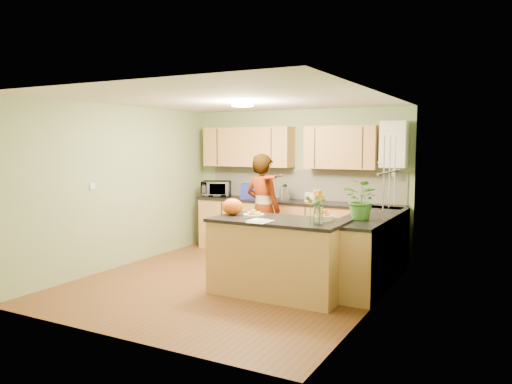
% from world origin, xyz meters
% --- Properties ---
extents(floor, '(4.50, 4.50, 0.00)m').
position_xyz_m(floor, '(0.00, 0.00, 0.00)').
color(floor, brown).
rests_on(floor, ground).
extents(ceiling, '(4.00, 4.50, 0.02)m').
position_xyz_m(ceiling, '(0.00, 0.00, 2.50)').
color(ceiling, silver).
rests_on(ceiling, wall_back).
extents(wall_back, '(4.00, 0.02, 2.50)m').
position_xyz_m(wall_back, '(0.00, 2.25, 1.25)').
color(wall_back, '#88A072').
rests_on(wall_back, floor).
extents(wall_front, '(4.00, 0.02, 2.50)m').
position_xyz_m(wall_front, '(0.00, -2.25, 1.25)').
color(wall_front, '#88A072').
rests_on(wall_front, floor).
extents(wall_left, '(0.02, 4.50, 2.50)m').
position_xyz_m(wall_left, '(-2.00, 0.00, 1.25)').
color(wall_left, '#88A072').
rests_on(wall_left, floor).
extents(wall_right, '(0.02, 4.50, 2.50)m').
position_xyz_m(wall_right, '(2.00, 0.00, 1.25)').
color(wall_right, '#88A072').
rests_on(wall_right, floor).
extents(back_counter, '(3.64, 0.62, 0.94)m').
position_xyz_m(back_counter, '(0.10, 1.95, 0.47)').
color(back_counter, tan).
rests_on(back_counter, floor).
extents(right_counter, '(0.62, 2.24, 0.94)m').
position_xyz_m(right_counter, '(1.70, 0.85, 0.47)').
color(right_counter, tan).
rests_on(right_counter, floor).
extents(splashback, '(3.60, 0.02, 0.52)m').
position_xyz_m(splashback, '(0.10, 2.23, 1.20)').
color(splashback, white).
rests_on(splashback, back_counter).
extents(upper_cabinets, '(3.20, 0.34, 0.70)m').
position_xyz_m(upper_cabinets, '(-0.18, 2.08, 1.85)').
color(upper_cabinets, tan).
rests_on(upper_cabinets, wall_back).
extents(boiler, '(0.40, 0.30, 0.86)m').
position_xyz_m(boiler, '(1.70, 2.09, 1.90)').
color(boiler, white).
rests_on(boiler, wall_back).
extents(window_right, '(0.01, 1.30, 1.05)m').
position_xyz_m(window_right, '(1.99, 0.60, 1.55)').
color(window_right, white).
rests_on(window_right, wall_right).
extents(light_switch, '(0.02, 0.09, 0.09)m').
position_xyz_m(light_switch, '(-1.99, -0.60, 1.30)').
color(light_switch, white).
rests_on(light_switch, wall_left).
extents(ceiling_lamp, '(0.30, 0.30, 0.07)m').
position_xyz_m(ceiling_lamp, '(0.00, 0.30, 2.46)').
color(ceiling_lamp, '#FFEABF').
rests_on(ceiling_lamp, ceiling).
extents(peninsula_island, '(1.69, 0.86, 0.97)m').
position_xyz_m(peninsula_island, '(0.80, -0.20, 0.49)').
color(peninsula_island, tan).
rests_on(peninsula_island, floor).
extents(fruit_dish, '(0.27, 0.27, 0.09)m').
position_xyz_m(fruit_dish, '(0.45, -0.20, 1.01)').
color(fruit_dish, '#F6EEC5').
rests_on(fruit_dish, peninsula_island).
extents(orange_bowl, '(0.22, 0.22, 0.13)m').
position_xyz_m(orange_bowl, '(1.35, -0.05, 1.02)').
color(orange_bowl, '#F6EEC5').
rests_on(orange_bowl, peninsula_island).
extents(flower_vase, '(0.25, 0.25, 0.46)m').
position_xyz_m(flower_vase, '(1.40, -0.38, 1.27)').
color(flower_vase, silver).
rests_on(flower_vase, peninsula_island).
extents(orange_bag, '(0.35, 0.33, 0.22)m').
position_xyz_m(orange_bag, '(0.10, -0.15, 1.08)').
color(orange_bag, orange).
rests_on(orange_bag, peninsula_island).
extents(papers, '(0.24, 0.32, 0.01)m').
position_xyz_m(papers, '(0.70, -0.50, 0.97)').
color(papers, white).
rests_on(papers, peninsula_island).
extents(violinist, '(0.72, 0.56, 1.76)m').
position_xyz_m(violinist, '(-0.09, 1.11, 0.88)').
color(violinist, tan).
rests_on(violinist, floor).
extents(violin, '(0.58, 0.50, 0.14)m').
position_xyz_m(violin, '(0.11, 0.89, 1.41)').
color(violin, '#4F1304').
rests_on(violin, violinist).
extents(microwave, '(0.60, 0.51, 0.28)m').
position_xyz_m(microwave, '(-1.50, 1.94, 1.08)').
color(microwave, white).
rests_on(microwave, back_counter).
extents(blue_box, '(0.40, 0.35, 0.26)m').
position_xyz_m(blue_box, '(-0.77, 1.92, 1.07)').
color(blue_box, navy).
rests_on(blue_box, back_counter).
extents(kettle, '(0.17, 0.17, 0.32)m').
position_xyz_m(kettle, '(-0.12, 1.98, 1.07)').
color(kettle, silver).
rests_on(kettle, back_counter).
extents(jar_cream, '(0.11, 0.11, 0.16)m').
position_xyz_m(jar_cream, '(0.32, 1.94, 1.02)').
color(jar_cream, '#F6EEC5').
rests_on(jar_cream, back_counter).
extents(jar_white, '(0.14, 0.14, 0.16)m').
position_xyz_m(jar_white, '(0.42, 1.92, 1.02)').
color(jar_white, white).
rests_on(jar_white, back_counter).
extents(potted_plant, '(0.59, 0.55, 0.52)m').
position_xyz_m(potted_plant, '(1.70, 0.40, 1.20)').
color(potted_plant, '#377828').
rests_on(potted_plant, right_counter).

